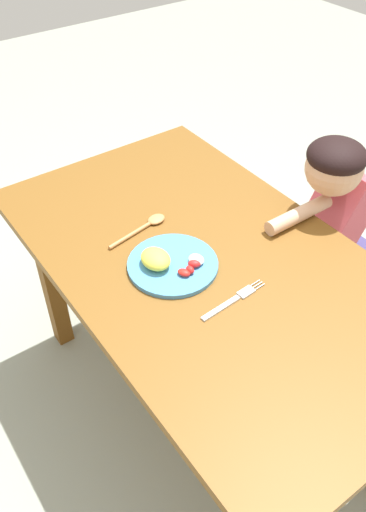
# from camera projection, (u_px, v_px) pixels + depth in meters

# --- Properties ---
(ground_plane) EXTENTS (8.00, 8.00, 0.00)m
(ground_plane) POSITION_uv_depth(u_px,v_px,m) (202.00, 400.00, 1.95)
(ground_plane) COLOR gray
(dining_table) EXTENTS (1.36, 0.78, 0.71)m
(dining_table) POSITION_uv_depth(u_px,v_px,m) (208.00, 285.00, 1.54)
(dining_table) COLOR brown
(dining_table) RESTS_ON ground_plane
(plate) EXTENTS (0.25, 0.25, 0.06)m
(plate) POSITION_uv_depth(u_px,v_px,m) (170.00, 263.00, 1.43)
(plate) COLOR #4489C4
(plate) RESTS_ON dining_table
(fork) EXTENTS (0.03, 0.21, 0.01)m
(fork) POSITION_uv_depth(u_px,v_px,m) (233.00, 301.00, 1.35)
(fork) COLOR silver
(fork) RESTS_ON dining_table
(spoon) EXTENTS (0.06, 0.22, 0.01)m
(spoon) POSITION_uv_depth(u_px,v_px,m) (147.00, 225.00, 1.57)
(spoon) COLOR #C0824B
(spoon) RESTS_ON dining_table
(person) EXTENTS (0.18, 0.46, 0.95)m
(person) POSITION_uv_depth(u_px,v_px,m) (332.00, 240.00, 1.81)
(person) COLOR #403973
(person) RESTS_ON ground_plane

